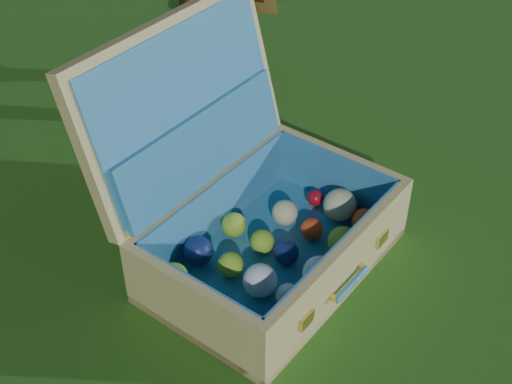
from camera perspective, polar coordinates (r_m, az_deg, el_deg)
The scene contains 2 objects.
ground at distance 1.96m, azimuth 2.19°, elevation -7.46°, with size 60.00×60.00×0.00m, color #215114.
suitcase at distance 1.93m, azimuth -0.91°, elevation -0.91°, with size 0.86×0.82×0.65m.
Camera 1 is at (-0.78, -1.10, 1.42)m, focal length 50.00 mm.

